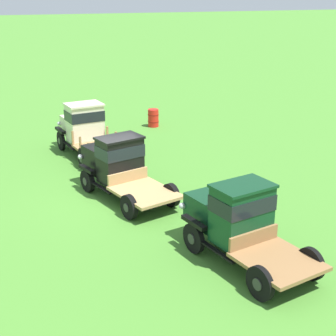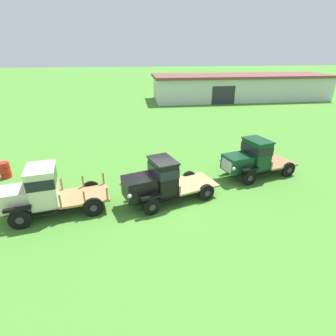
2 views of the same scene
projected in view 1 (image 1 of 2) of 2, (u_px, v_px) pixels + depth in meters
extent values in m
plane|color=#47842D|center=(109.00, 196.00, 18.69)|extent=(240.00, 240.00, 0.00)
cylinder|color=black|center=(61.00, 141.00, 23.74)|extent=(0.90, 0.30, 0.89)
cylinder|color=#2D2D2D|center=(59.00, 141.00, 23.70)|extent=(0.31, 0.09, 0.31)
cylinder|color=black|center=(96.00, 136.00, 24.51)|extent=(0.90, 0.30, 0.89)
cylinder|color=#2D2D2D|center=(97.00, 135.00, 24.55)|extent=(0.31, 0.09, 0.31)
cylinder|color=black|center=(83.00, 158.00, 21.33)|extent=(0.90, 0.30, 0.89)
cylinder|color=#2D2D2D|center=(81.00, 159.00, 21.29)|extent=(0.31, 0.09, 0.31)
cylinder|color=black|center=(120.00, 152.00, 22.09)|extent=(0.90, 0.30, 0.89)
cylinder|color=#2D2D2D|center=(122.00, 152.00, 22.13)|extent=(0.31, 0.09, 0.31)
cube|color=black|center=(89.00, 144.00, 22.92)|extent=(4.26, 1.68, 0.12)
cube|color=beige|center=(77.00, 125.00, 24.09)|extent=(1.49, 1.41, 0.85)
cube|color=silver|center=(72.00, 123.00, 24.62)|extent=(0.23, 0.93, 0.64)
sphere|color=silver|center=(59.00, 124.00, 24.32)|extent=(0.20, 0.20, 0.20)
sphere|color=silver|center=(85.00, 120.00, 24.89)|extent=(0.20, 0.20, 0.20)
cube|color=black|center=(60.00, 130.00, 23.57)|extent=(1.05, 0.38, 0.12)
cube|color=black|center=(95.00, 126.00, 24.34)|extent=(1.05, 0.38, 0.12)
cube|color=beige|center=(85.00, 123.00, 22.99)|extent=(1.32, 1.66, 1.63)
cube|color=black|center=(84.00, 115.00, 22.86)|extent=(1.37, 1.71, 0.46)
cube|color=beige|center=(84.00, 104.00, 22.70)|extent=(1.44, 1.75, 0.08)
cube|color=black|center=(69.00, 145.00, 22.82)|extent=(1.49, 0.41, 0.05)
cube|color=black|center=(104.00, 140.00, 23.58)|extent=(1.49, 0.41, 0.05)
cube|color=#9E7547|center=(99.00, 149.00, 21.91)|extent=(2.44, 2.06, 0.10)
cube|color=#9E7547|center=(73.00, 138.00, 22.23)|extent=(0.09, 0.09, 0.61)
cube|color=#9E7547|center=(107.00, 133.00, 22.96)|extent=(0.09, 0.09, 0.61)
cube|color=#9E7547|center=(80.00, 144.00, 21.43)|extent=(0.09, 0.09, 0.61)
cube|color=#9E7547|center=(116.00, 138.00, 22.16)|extent=(0.09, 0.09, 0.61)
cube|color=#9E7547|center=(89.00, 150.00, 20.62)|extent=(0.09, 0.09, 0.61)
cube|color=#9E7547|center=(125.00, 144.00, 21.35)|extent=(0.09, 0.09, 0.61)
cylinder|color=black|center=(88.00, 181.00, 18.98)|extent=(0.85, 0.44, 0.83)
cylinder|color=#2D2D2D|center=(85.00, 182.00, 18.92)|extent=(0.29, 0.12, 0.29)
cylinder|color=black|center=(127.00, 172.00, 19.92)|extent=(0.85, 0.44, 0.83)
cylinder|color=#2D2D2D|center=(129.00, 171.00, 19.98)|extent=(0.29, 0.12, 0.29)
cylinder|color=black|center=(129.00, 207.00, 16.77)|extent=(0.85, 0.44, 0.83)
cylinder|color=#2D2D2D|center=(126.00, 208.00, 16.71)|extent=(0.29, 0.12, 0.29)
cylinder|color=black|center=(171.00, 195.00, 17.70)|extent=(0.85, 0.44, 0.83)
cylinder|color=#2D2D2D|center=(174.00, 194.00, 17.77)|extent=(0.29, 0.12, 0.29)
cube|color=black|center=(127.00, 185.00, 18.37)|extent=(4.34, 2.18, 0.12)
cube|color=black|center=(104.00, 159.00, 19.40)|extent=(1.73, 1.57, 0.97)
cube|color=silver|center=(95.00, 156.00, 19.95)|extent=(0.34, 0.91, 0.72)
sphere|color=silver|center=(80.00, 157.00, 19.58)|extent=(0.20, 0.20, 0.20)
sphere|color=silver|center=(110.00, 151.00, 20.28)|extent=(0.20, 0.20, 0.20)
cube|color=black|center=(87.00, 169.00, 18.82)|extent=(0.97, 0.48, 0.12)
cube|color=black|center=(126.00, 160.00, 19.76)|extent=(0.97, 0.48, 0.12)
cube|color=black|center=(120.00, 160.00, 18.40)|extent=(1.34, 1.71, 1.56)
cube|color=black|center=(120.00, 151.00, 18.28)|extent=(1.39, 1.75, 0.44)
cube|color=black|center=(119.00, 138.00, 18.12)|extent=(1.45, 1.80, 0.08)
cube|color=black|center=(102.00, 188.00, 18.16)|extent=(1.28, 0.53, 0.05)
cube|color=black|center=(141.00, 178.00, 19.08)|extent=(1.28, 0.53, 0.05)
cube|color=tan|center=(145.00, 192.00, 17.43)|extent=(2.67, 2.33, 0.10)
cube|color=tan|center=(128.00, 177.00, 18.18)|extent=(0.57, 1.56, 0.44)
cylinder|color=black|center=(194.00, 238.00, 14.65)|extent=(0.90, 0.36, 0.89)
cylinder|color=#2D2D2D|center=(191.00, 239.00, 14.61)|extent=(0.31, 0.11, 0.31)
cylinder|color=black|center=(241.00, 224.00, 15.53)|extent=(0.90, 0.36, 0.89)
cylinder|color=#2D2D2D|center=(243.00, 223.00, 15.57)|extent=(0.31, 0.11, 0.31)
cylinder|color=black|center=(260.00, 283.00, 12.44)|extent=(0.90, 0.36, 0.89)
cylinder|color=#2D2D2D|center=(257.00, 285.00, 12.39)|extent=(0.31, 0.11, 0.31)
cylinder|color=black|center=(310.00, 264.00, 13.31)|extent=(0.90, 0.36, 0.89)
cylinder|color=#2D2D2D|center=(313.00, 263.00, 13.36)|extent=(0.31, 0.11, 0.31)
cube|color=black|center=(246.00, 246.00, 14.06)|extent=(4.18, 1.92, 0.12)
cube|color=#0F381E|center=(214.00, 210.00, 15.07)|extent=(1.71, 1.54, 0.88)
cube|color=silver|center=(200.00, 203.00, 15.64)|extent=(0.29, 0.94, 0.66)
sphere|color=silver|center=(182.00, 206.00, 15.30)|extent=(0.20, 0.20, 0.20)
sphere|color=silver|center=(217.00, 197.00, 15.95)|extent=(0.20, 0.20, 0.20)
cube|color=black|center=(194.00, 222.00, 14.49)|extent=(1.04, 0.44, 0.12)
cube|color=black|center=(242.00, 209.00, 15.36)|extent=(1.04, 0.44, 0.12)
cube|color=#0F381E|center=(242.00, 214.00, 13.98)|extent=(1.33, 1.72, 1.57)
cube|color=black|center=(242.00, 202.00, 13.86)|extent=(1.38, 1.77, 0.44)
cube|color=#0F381E|center=(243.00, 186.00, 13.70)|extent=(1.44, 1.81, 0.08)
cube|color=black|center=(218.00, 252.00, 13.77)|extent=(1.37, 0.47, 0.05)
cube|color=black|center=(265.00, 236.00, 14.62)|extent=(1.37, 0.47, 0.05)
cube|color=olive|center=(278.00, 261.00, 13.05)|extent=(2.36, 2.20, 0.10)
cube|color=olive|center=(254.00, 238.00, 13.73)|extent=(0.48, 1.62, 0.44)
cylinder|color=red|center=(153.00, 118.00, 27.64)|extent=(0.57, 0.57, 0.95)
cylinder|color=maroon|center=(153.00, 114.00, 27.58)|extent=(0.60, 0.60, 0.03)
cylinder|color=maroon|center=(153.00, 121.00, 27.71)|extent=(0.60, 0.60, 0.03)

